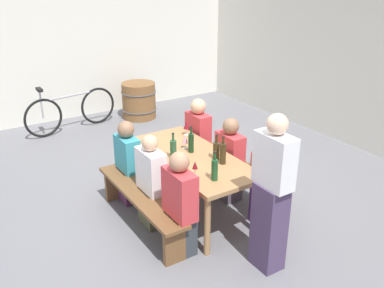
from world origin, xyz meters
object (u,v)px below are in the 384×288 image
bench_near (140,201)px  wine_barrel (139,100)px  wine_glass_0 (195,166)px  seated_guest_far_1 (229,162)px  wine_bottle_1 (223,153)px  seated_guest_near_2 (180,207)px  wine_bottle_2 (216,150)px  seated_guest_near_0 (128,164)px  wine_bottle_3 (173,149)px  parked_bicycle_0 (71,111)px  seated_guest_near_1 (152,184)px  seated_guest_far_2 (265,183)px  seated_guest_far_0 (198,141)px  wine_bottle_0 (191,142)px  wine_bottle_4 (215,169)px  wine_glass_1 (185,139)px  tasting_table (192,162)px  wine_glass_2 (186,125)px  standing_host (271,197)px  bench_far (237,171)px

bench_near → wine_barrel: (-3.52, 1.70, 0.00)m
wine_glass_0 → seated_guest_far_1: 1.00m
wine_bottle_1 → seated_guest_near_2: (0.27, -0.74, -0.33)m
wine_bottle_2 → seated_guest_near_0: bearing=-138.9°
wine_bottle_3 → parked_bicycle_0: size_ratio=0.18×
seated_guest_near_1 → seated_guest_far_2: seated_guest_near_1 is taller
seated_guest_far_0 → wine_barrel: size_ratio=1.67×
wine_bottle_0 → seated_guest_far_2: bearing=33.1°
wine_bottle_4 → wine_glass_1: wine_bottle_4 is taller
wine_bottle_1 → wine_barrel: size_ratio=0.48×
tasting_table → wine_glass_1: size_ratio=10.80×
bench_near → wine_barrel: bearing=154.2°
wine_bottle_3 → seated_guest_far_1: bearing=84.6°
wine_glass_1 → seated_guest_near_0: size_ratio=0.16×
tasting_table → wine_bottle_1: (0.38, 0.18, 0.21)m
seated_guest_near_2 → seated_guest_far_2: bearing=-2.4°
parked_bicycle_0 → seated_guest_far_0: bearing=-80.5°
seated_guest_far_1 → wine_glass_2: bearing=-67.0°
seated_guest_far_0 → wine_glass_1: bearing=43.4°
wine_bottle_1 → standing_host: standing_host is taller
wine_bottle_1 → parked_bicycle_0: size_ratio=0.19×
seated_guest_near_1 → wine_barrel: (-3.54, 1.55, -0.18)m
wine_barrel → wine_glass_1: bearing=-16.1°
wine_glass_0 → seated_guest_far_2: size_ratio=0.16×
wine_glass_2 → seated_guest_near_2: bearing=-34.4°
wine_bottle_1 → wine_glass_1: size_ratio=1.99×
seated_guest_near_1 → tasting_table: bearing=1.2°
seated_guest_far_2 → wine_bottle_4: bearing=-3.2°
wine_glass_0 → seated_guest_near_1: seated_guest_near_1 is taller
bench_far → wine_glass_0: size_ratio=9.83×
parked_bicycle_0 → seated_guest_near_1: bearing=-101.7°
wine_glass_1 → standing_host: 1.55m
wine_glass_2 → wine_bottle_4: bearing=-18.9°
seated_guest_near_0 → seated_guest_far_1: (0.65, 1.12, 0.01)m
wine_bottle_1 → seated_guest_near_2: seated_guest_near_2 is taller
bench_near → standing_host: 1.60m
wine_bottle_4 → wine_bottle_1: bearing=131.6°
wine_bottle_2 → wine_bottle_4: (0.42, -0.32, 0.01)m
wine_glass_2 → seated_guest_far_0: size_ratio=0.16×
seated_guest_near_1 → parked_bicycle_0: 3.58m
wine_bottle_4 → seated_guest_far_1: size_ratio=0.29×
wine_glass_1 → seated_guest_near_1: seated_guest_near_1 is taller
seated_guest_near_1 → standing_host: (1.31, 0.63, 0.27)m
bench_near → wine_glass_1: size_ratio=10.22×
wine_bottle_4 → seated_guest_far_0: seated_guest_far_0 is taller
wine_glass_1 → wine_barrel: wine_glass_1 is taller
wine_bottle_0 → bench_near: bearing=-82.9°
wine_bottle_3 → wine_barrel: wine_bottle_3 is taller
seated_guest_far_2 → wine_barrel: bearing=-95.9°
seated_guest_near_2 → seated_guest_far_2: size_ratio=1.08×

